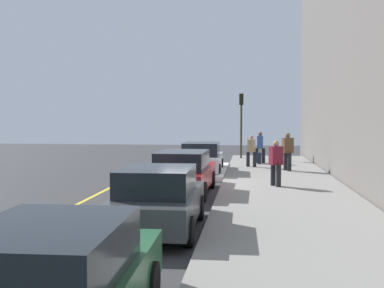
{
  "coord_description": "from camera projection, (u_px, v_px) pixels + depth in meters",
  "views": [
    {
      "loc": [
        -16.82,
        -1.99,
        2.65
      ],
      "look_at": [
        2.06,
        0.32,
        1.57
      ],
      "focal_mm": 42.83,
      "sensor_mm": 36.0,
      "label": 1
    }
  ],
  "objects": [
    {
      "name": "pedestrian_blue_coat",
      "position": [
        260.0,
        146.0,
        25.52
      ],
      "size": [
        0.5,
        0.57,
        1.74
      ],
      "color": "black",
      "rests_on": "sidewalk"
    },
    {
      "name": "sidewalk",
      "position": [
        284.0,
        189.0,
        16.66
      ],
      "size": [
        28.0,
        4.6,
        0.15
      ],
      "primitive_type": "cube",
      "color": "gray",
      "rests_on": "ground"
    },
    {
      "name": "lane_stripe_centre",
      "position": [
        111.0,
        187.0,
        17.45
      ],
      "size": [
        28.0,
        0.14,
        0.01
      ],
      "primitive_type": "cube",
      "color": "gold",
      "rests_on": "ground"
    },
    {
      "name": "parked_car_red",
      "position": [
        183.0,
        173.0,
        15.89
      ],
      "size": [
        4.67,
        1.98,
        1.51
      ],
      "color": "black",
      "rests_on": "ground"
    },
    {
      "name": "ground_plane",
      "position": [
        194.0,
        189.0,
        17.06
      ],
      "size": [
        56.0,
        56.0,
        0.0
      ],
      "primitive_type": "plane",
      "color": "#333335"
    },
    {
      "name": "rolling_suitcase",
      "position": [
        259.0,
        158.0,
        25.04
      ],
      "size": [
        0.34,
        0.22,
        0.97
      ],
      "color": "#191E38",
      "rests_on": "sidewalk"
    },
    {
      "name": "pedestrian_brown_coat",
      "position": [
        288.0,
        150.0,
        21.76
      ],
      "size": [
        0.57,
        0.57,
        1.8
      ],
      "color": "black",
      "rests_on": "sidewalk"
    },
    {
      "name": "parked_car_green",
      "position": [
        53.0,
        287.0,
        5.12
      ],
      "size": [
        4.22,
        2.0,
        1.51
      ],
      "color": "black",
      "rests_on": "ground"
    },
    {
      "name": "traffic_light_pole",
      "position": [
        241.0,
        114.0,
        28.48
      ],
      "size": [
        0.35,
        0.26,
        4.02
      ],
      "color": "#2D2D19",
      "rests_on": "sidewalk"
    },
    {
      "name": "parked_car_silver",
      "position": [
        202.0,
        158.0,
        21.57
      ],
      "size": [
        4.34,
        1.94,
        1.51
      ],
      "color": "black",
      "rests_on": "ground"
    },
    {
      "name": "pedestrian_tan_coat",
      "position": [
        251.0,
        150.0,
        23.48
      ],
      "size": [
        0.5,
        0.52,
        1.62
      ],
      "color": "black",
      "rests_on": "sidewalk"
    },
    {
      "name": "snow_bank_curb",
      "position": [
        221.0,
        171.0,
        22.03
      ],
      "size": [
        6.04,
        0.56,
        0.22
      ],
      "primitive_type": "cube",
      "color": "white",
      "rests_on": "ground"
    },
    {
      "name": "parked_car_charcoal",
      "position": [
        158.0,
        199.0,
        10.68
      ],
      "size": [
        4.13,
        1.95,
        1.51
      ],
      "color": "black",
      "rests_on": "ground"
    },
    {
      "name": "pedestrian_burgundy_coat",
      "position": [
        276.0,
        162.0,
        16.77
      ],
      "size": [
        0.51,
        0.54,
        1.68
      ],
      "color": "black",
      "rests_on": "sidewalk"
    }
  ]
}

